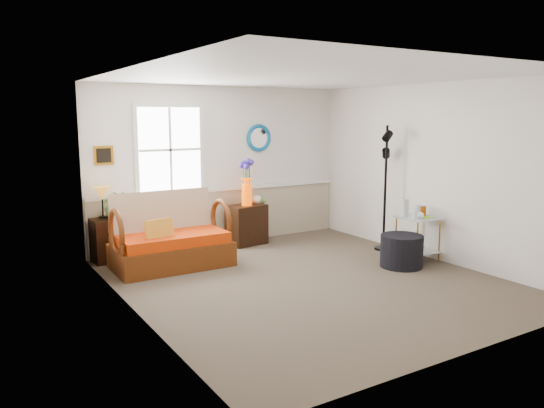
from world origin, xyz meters
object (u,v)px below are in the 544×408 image
cabinet (247,225)px  ottoman (402,251)px  side_table (417,239)px  loveseat (171,230)px  floor_lamp (385,188)px  lamp_stand (105,240)px

cabinet → ottoman: size_ratio=1.11×
side_table → cabinet: bearing=126.8°
side_table → ottoman: 0.46m
loveseat → floor_lamp: size_ratio=0.81×
cabinet → side_table: size_ratio=1.01×
cabinet → side_table: bearing=-61.7°
lamp_stand → floor_lamp: bearing=-21.5°
loveseat → cabinet: size_ratio=2.42×
lamp_stand → floor_lamp: floor_lamp is taller
cabinet → side_table: cabinet is taller
loveseat → cabinet: (1.56, 0.63, -0.19)m
loveseat → lamp_stand: (-0.74, 0.74, -0.20)m
floor_lamp → lamp_stand: bearing=140.2°
lamp_stand → ottoman: bearing=-34.8°
loveseat → floor_lamp: floor_lamp is taller
cabinet → floor_lamp: bearing=-49.2°
lamp_stand → loveseat: bearing=-45.1°
side_table → ottoman: side_table is taller
side_table → floor_lamp: bearing=86.8°
side_table → ottoman: (-0.44, -0.12, -0.10)m
lamp_stand → cabinet: (2.29, -0.11, 0.01)m
loveseat → lamp_stand: loveseat is taller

